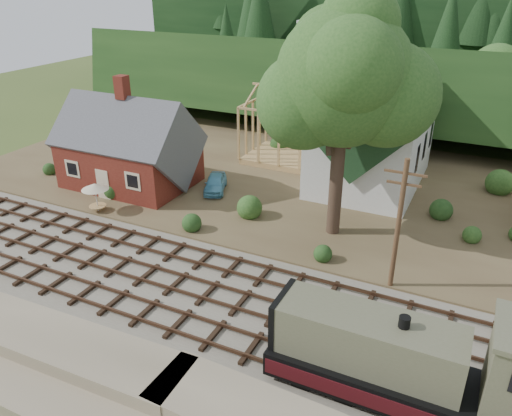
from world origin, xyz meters
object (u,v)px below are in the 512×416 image
at_px(car_blue, 215,183).
at_px(car_green, 95,168).
at_px(locomotive, 438,371).
at_px(patio_set, 95,188).

height_order(car_blue, car_green, car_blue).
height_order(locomotive, patio_set, locomotive).
relative_size(locomotive, car_green, 3.70).
bearing_deg(locomotive, car_green, 155.21).
xyz_separation_m(locomotive, car_blue, (-19.28, 15.64, -1.26)).
height_order(car_blue, patio_set, patio_set).
bearing_deg(locomotive, car_blue, 140.95).
bearing_deg(locomotive, patio_set, 161.45).
distance_m(locomotive, car_green, 33.76).
bearing_deg(car_green, car_blue, -65.66).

